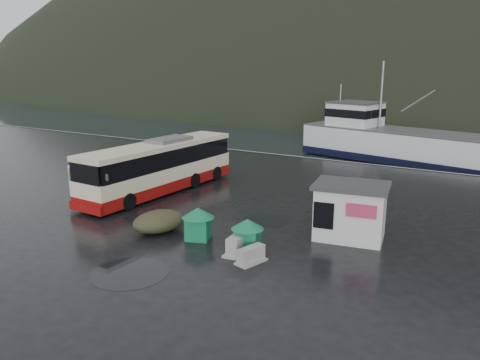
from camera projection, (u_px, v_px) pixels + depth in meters
The scene contains 13 objects.
ground at pixel (175, 218), 26.47m from camera, with size 160.00×160.00×0.00m, color black.
harbor_water at pixel (447, 98), 118.27m from camera, with size 300.00×180.00×0.02m, color black.
quay_edge at pixel (310, 158), 43.16m from camera, with size 160.00×0.60×1.50m, color #999993.
coach_bus at pixel (161, 191), 31.87m from camera, with size 3.15×12.69×3.59m, color beige, non-canonical shape.
white_van at pixel (115, 192), 31.80m from camera, with size 1.96×5.67×2.37m, color silver, non-canonical shape.
waste_bin_left at pixel (199, 239), 23.26m from camera, with size 1.16×1.16×1.62m, color #147247, non-canonical shape.
waste_bin_right at pixel (247, 250), 21.84m from camera, with size 1.10×1.10×1.53m, color #147247, non-canonical shape.
dome_tent at pixel (159, 231), 24.29m from camera, with size 1.99×2.79×1.10m, color #383822, non-canonical shape.
ticket_kiosk at pixel (349, 238), 23.41m from camera, with size 3.57×2.71×2.79m, color silver, non-canonical shape.
jersey_barrier_a at pixel (251, 262), 20.48m from camera, with size 0.72×1.44×0.72m, color #999993, non-canonical shape.
jersey_barrier_b at pixel (239, 253), 21.55m from camera, with size 0.89×1.78×0.89m, color #999993, non-canonical shape.
fishing_trawler at pixel (404, 149), 48.01m from camera, with size 25.34×5.56×10.14m, color silver, non-canonical shape.
puddles at pixel (138, 249), 21.98m from camera, with size 12.97×12.91×0.01m.
Camera 1 is at (16.02, -19.76, 8.46)m, focal length 35.00 mm.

